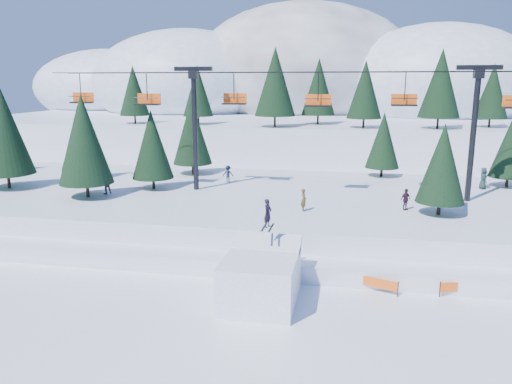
% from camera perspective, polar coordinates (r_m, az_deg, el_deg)
% --- Properties ---
extents(ground, '(160.00, 160.00, 0.00)m').
position_cam_1_polar(ground, '(25.39, 0.61, -14.63)').
color(ground, white).
rests_on(ground, ground).
extents(mid_shelf, '(70.00, 22.00, 2.50)m').
position_cam_1_polar(mid_shelf, '(41.73, 5.08, -1.87)').
color(mid_shelf, white).
rests_on(mid_shelf, ground).
extents(berm, '(70.00, 6.00, 1.10)m').
position_cam_1_polar(berm, '(32.43, 3.19, -7.39)').
color(berm, white).
rests_on(berm, ground).
extents(mountain_ridge, '(119.00, 60.26, 26.46)m').
position_cam_1_polar(mountain_ridge, '(96.04, 5.64, 11.30)').
color(mountain_ridge, white).
rests_on(mountain_ridge, ground).
extents(jump_kicker, '(3.80, 5.18, 5.34)m').
position_cam_1_polar(jump_kicker, '(26.94, 0.58, -9.72)').
color(jump_kicker, white).
rests_on(jump_kicker, ground).
extents(chairlift, '(46.00, 3.21, 10.28)m').
position_cam_1_polar(chairlift, '(40.47, 6.45, 9.23)').
color(chairlift, black).
rests_on(chairlift, mid_shelf).
extents(conifer_stand, '(63.70, 17.44, 8.92)m').
position_cam_1_polar(conifer_stand, '(41.21, 4.57, 5.73)').
color(conifer_stand, black).
rests_on(conifer_stand, mid_shelf).
extents(distant_skiers, '(31.98, 11.33, 1.86)m').
position_cam_1_polar(distant_skiers, '(41.56, 4.01, 1.06)').
color(distant_skiers, '#463B1A').
rests_on(distant_skiers, mid_shelf).
extents(banner_near, '(2.69, 1.03, 0.90)m').
position_cam_1_polar(banner_near, '(29.25, 13.24, -10.02)').
color(banner_near, black).
rests_on(banner_near, ground).
extents(banner_far, '(2.76, 0.79, 0.90)m').
position_cam_1_polar(banner_far, '(30.18, 22.75, -9.97)').
color(banner_far, black).
rests_on(banner_far, ground).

